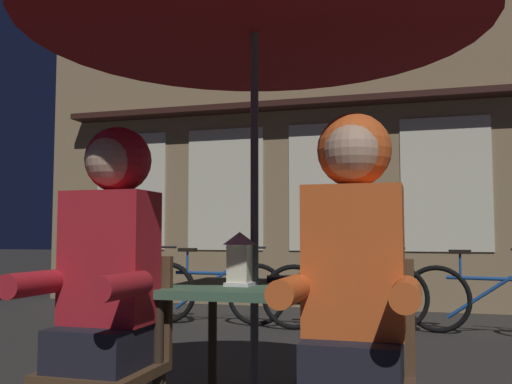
{
  "coord_description": "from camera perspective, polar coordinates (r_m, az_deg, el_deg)",
  "views": [
    {
      "loc": [
        0.71,
        -2.42,
        0.96
      ],
      "look_at": [
        0.0,
        0.02,
        1.15
      ],
      "focal_mm": 40.04,
      "sensor_mm": 36.0,
      "label": 1
    }
  ],
  "objects": [
    {
      "name": "bicycle_third",
      "position": [
        5.91,
        8.8,
        -10.21
      ],
      "size": [
        1.66,
        0.33,
        0.84
      ],
      "color": "black",
      "rests_on": "ground_plane"
    },
    {
      "name": "person_left_hooded",
      "position": [
        2.33,
        -14.7,
        -6.91
      ],
      "size": [
        0.45,
        0.56,
        1.4
      ],
      "color": "black",
      "rests_on": "ground_plane"
    },
    {
      "name": "bicycle_fourth",
      "position": [
        5.92,
        22.56,
        -9.92
      ],
      "size": [
        1.66,
        0.36,
        0.84
      ],
      "color": "black",
      "rests_on": "ground_plane"
    },
    {
      "name": "book",
      "position": [
        2.71,
        3.22,
        -8.66
      ],
      "size": [
        0.23,
        0.19,
        0.02
      ],
      "primitive_type": "cube",
      "rotation": [
        0.0,
        0.0,
        0.26
      ],
      "color": "black",
      "rests_on": "cafe_table"
    },
    {
      "name": "chair_right",
      "position": [
        2.12,
        10.0,
        -17.01
      ],
      "size": [
        0.4,
        0.4,
        0.87
      ],
      "color": "#513823",
      "rests_on": "ground_plane"
    },
    {
      "name": "bicycle_nearest",
      "position": [
        6.66,
        -12.82,
        -9.47
      ],
      "size": [
        1.68,
        0.1,
        0.84
      ],
      "color": "black",
      "rests_on": "ground_plane"
    },
    {
      "name": "person_right_hooded",
      "position": [
        2.01,
        9.69,
        -7.42
      ],
      "size": [
        0.45,
        0.56,
        1.4
      ],
      "color": "black",
      "rests_on": "ground_plane"
    },
    {
      "name": "shopfront_building",
      "position": [
        8.11,
        12.81,
        11.01
      ],
      "size": [
        10.0,
        0.93,
        6.2
      ],
      "color": "#937A56",
      "rests_on": "ground_plane"
    },
    {
      "name": "cafe_table",
      "position": [
        2.54,
        -0.16,
        -11.53
      ],
      "size": [
        0.72,
        0.72,
        0.74
      ],
      "color": "#42664C",
      "rests_on": "ground_plane"
    },
    {
      "name": "lantern",
      "position": [
        2.47,
        -1.64,
        -6.55
      ],
      "size": [
        0.11,
        0.11,
        0.23
      ],
      "color": "white",
      "rests_on": "cafe_table"
    },
    {
      "name": "bicycle_second",
      "position": [
        6.29,
        -4.49,
        -9.88
      ],
      "size": [
        1.68,
        0.08,
        0.84
      ],
      "color": "black",
      "rests_on": "ground_plane"
    },
    {
      "name": "chair_left",
      "position": [
        2.42,
        -14.15,
        -15.35
      ],
      "size": [
        0.4,
        0.4,
        0.87
      ],
      "color": "#513823",
      "rests_on": "ground_plane"
    }
  ]
}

